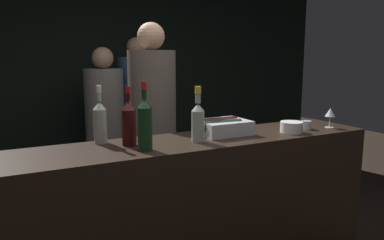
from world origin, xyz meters
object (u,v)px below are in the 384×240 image
red_wine_bottle_tall (129,122)px  rose_wine_bottle (198,120)px  person_in_hoodie (138,112)px  white_wine_bottle (100,121)px  wine_glass (330,113)px  person_grey_polo (153,128)px  ice_bin_with_bottles (222,126)px  red_wine_bottle_burgundy (145,123)px  bowl_white (291,127)px  candle_votive (306,125)px  person_blond_tee (105,123)px

red_wine_bottle_tall → rose_wine_bottle: red_wine_bottle_tall is taller
rose_wine_bottle → person_in_hoodie: (0.30, 1.94, -0.24)m
white_wine_bottle → person_in_hoodie: bearing=64.3°
wine_glass → rose_wine_bottle: bearing=177.5°
red_wine_bottle_tall → person_grey_polo: bearing=59.4°
ice_bin_with_bottles → rose_wine_bottle: size_ratio=1.00×
wine_glass → red_wine_bottle_burgundy: (-1.40, -0.00, 0.05)m
red_wine_bottle_burgundy → white_wine_bottle: size_ratio=1.09×
ice_bin_with_bottles → person_grey_polo: size_ratio=0.18×
bowl_white → white_wine_bottle: size_ratio=0.44×
bowl_white → white_wine_bottle: bearing=167.3°
red_wine_bottle_tall → white_wine_bottle: bearing=134.3°
ice_bin_with_bottles → wine_glass: wine_glass is taller
bowl_white → person_in_hoodie: size_ratio=0.08×
candle_votive → rose_wine_bottle: rose_wine_bottle is taller
wine_glass → person_blond_tee: person_blond_tee is taller
bowl_white → rose_wine_bottle: bearing=176.2°
rose_wine_bottle → white_wine_bottle: white_wine_bottle is taller
wine_glass → red_wine_bottle_tall: red_wine_bottle_tall is taller
ice_bin_with_bottles → person_in_hoodie: (0.05, 1.81, -0.15)m
rose_wine_bottle → person_grey_polo: bearing=88.3°
candle_votive → red_wine_bottle_tall: bearing=175.4°
red_wine_bottle_burgundy → ice_bin_with_bottles: bearing=16.1°
ice_bin_with_bottles → white_wine_bottle: 0.79m
red_wine_bottle_tall → person_blond_tee: 1.73m
wine_glass → person_grey_polo: person_grey_polo is taller
person_in_hoodie → person_blond_tee: size_ratio=1.07×
red_wine_bottle_tall → rose_wine_bottle: (0.39, -0.09, -0.00)m
red_wine_bottle_burgundy → person_in_hoodie: bearing=72.0°
wine_glass → candle_votive: bearing=168.1°
candle_votive → white_wine_bottle: 1.41m
white_wine_bottle → person_blond_tee: bearing=75.0°
person_blond_tee → ice_bin_with_bottles: bearing=-119.3°
ice_bin_with_bottles → person_blond_tee: person_blond_tee is taller
red_wine_bottle_burgundy → person_grey_polo: 0.95m
white_wine_bottle → person_grey_polo: 0.81m
candle_votive → person_in_hoodie: size_ratio=0.04×
wine_glass → red_wine_bottle_tall: size_ratio=0.41×
person_grey_polo → bowl_white: bearing=-169.0°
candle_votive → wine_glass: bearing=-11.9°
rose_wine_bottle → person_blond_tee: size_ratio=0.20×
ice_bin_with_bottles → person_in_hoodie: bearing=88.5°
candle_votive → person_in_hoodie: bearing=106.2°
candle_votive → person_grey_polo: size_ratio=0.04×
white_wine_bottle → wine_glass: bearing=-9.9°
rose_wine_bottle → red_wine_bottle_burgundy: red_wine_bottle_burgundy is taller
red_wine_bottle_tall → person_blond_tee: size_ratio=0.20×
red_wine_bottle_burgundy → person_blond_tee: person_blond_tee is taller
bowl_white → wine_glass: bearing=-0.0°
white_wine_bottle → person_blond_tee: 1.63m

